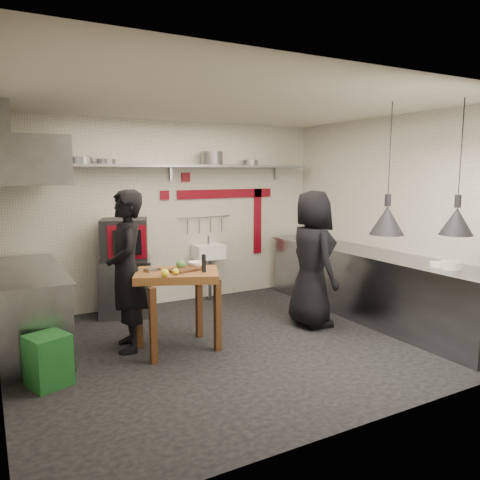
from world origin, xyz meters
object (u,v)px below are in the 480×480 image
oven_stand (126,287)px  chef_right (312,259)px  green_bin (48,360)px  chef_left (127,271)px  combi_oven (124,239)px  prep_table (178,310)px

oven_stand → chef_right: (2.03, -1.66, 0.50)m
green_bin → chef_left: size_ratio=0.27×
combi_oven → oven_stand: bearing=101.8°
prep_table → chef_left: bearing=173.6°
oven_stand → green_bin: oven_stand is taller
oven_stand → green_bin: bearing=-105.2°
chef_left → chef_right: (2.37, -0.33, -0.02)m
oven_stand → chef_left: size_ratio=0.44×
oven_stand → green_bin: (-1.27, -1.90, -0.15)m
green_bin → chef_right: chef_right is taller
green_bin → prep_table: prep_table is taller
combi_oven → prep_table: size_ratio=0.68×
oven_stand → chef_left: (-0.34, -1.34, 0.52)m
chef_left → chef_right: 2.40m
oven_stand → chef_right: bearing=-20.6°
oven_stand → prep_table: bearing=-65.8°
green_bin → prep_table: (1.43, 0.27, 0.21)m
combi_oven → green_bin: size_ratio=1.25×
oven_stand → chef_right: size_ratio=0.45×
prep_table → green_bin: bearing=-145.9°
oven_stand → combi_oven: combi_oven is taller
prep_table → chef_right: bearing=21.9°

